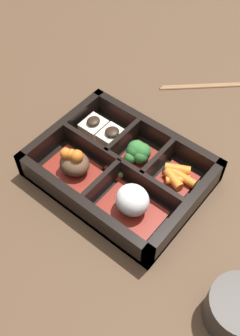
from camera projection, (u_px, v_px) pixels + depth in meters
name	position (u px, v px, depth m)	size (l,w,h in m)	color
ground_plane	(120.00, 177.00, 0.65)	(3.00, 3.00, 0.00)	#4C3523
bento_base	(120.00, 175.00, 0.64)	(0.27, 0.20, 0.01)	black
bento_rim	(121.00, 168.00, 0.63)	(0.27, 0.20, 0.05)	black
bowl_rice	(132.00, 202.00, 0.58)	(0.10, 0.06, 0.05)	maroon
bowl_stew	(74.00, 164.00, 0.63)	(0.10, 0.06, 0.05)	maroon
bowl_carrots	(177.00, 178.00, 0.62)	(0.06, 0.07, 0.02)	maroon
bowl_greens	(139.00, 153.00, 0.64)	(0.05, 0.07, 0.04)	maroon
bowl_tofu	(103.00, 133.00, 0.68)	(0.08, 0.07, 0.03)	maroon
bowl_pickles	(117.00, 169.00, 0.64)	(0.04, 0.03, 0.01)	maroon
tea_cup	(238.00, 309.00, 0.49)	(0.08, 0.08, 0.05)	#2D2823
chopsticks	(213.00, 85.00, 0.78)	(0.16, 0.15, 0.01)	brown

